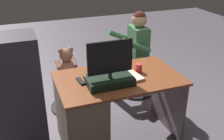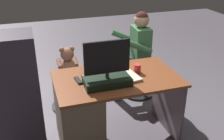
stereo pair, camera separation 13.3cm
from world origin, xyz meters
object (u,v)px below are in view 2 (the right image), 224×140
(computer_mouse, at_px, (84,76))
(cup, at_px, (137,68))
(person, at_px, (135,48))
(desk, at_px, (87,112))
(keyboard, at_px, (111,72))
(visitor_chair, at_px, (139,76))
(tv_remote, at_px, (78,80))
(teddy_bear, at_px, (68,62))
(monitor, at_px, (107,74))
(office_chair_teddy, at_px, (70,89))

(computer_mouse, bearing_deg, cup, 174.75)
(person, bearing_deg, desk, 44.44)
(keyboard, bearing_deg, visitor_chair, -131.47)
(tv_remote, distance_m, teddy_bear, 0.78)
(monitor, distance_m, teddy_bear, 0.98)
(visitor_chair, bearing_deg, desk, 41.98)
(monitor, distance_m, cup, 0.42)
(office_chair_teddy, bearing_deg, tv_remote, 88.88)
(person, bearing_deg, keyboard, 52.16)
(office_chair_teddy, xyz_separation_m, person, (-0.91, -0.05, 0.44))
(computer_mouse, xyz_separation_m, tv_remote, (0.07, 0.06, -0.01))
(monitor, bearing_deg, cup, -156.03)
(office_chair_teddy, bearing_deg, desk, 93.80)
(cup, relative_size, tv_remote, 0.59)
(monitor, height_order, teddy_bear, monitor)
(desk, xyz_separation_m, office_chair_teddy, (0.05, -0.79, -0.14))
(cup, xyz_separation_m, tv_remote, (0.63, 0.01, -0.04))
(monitor, bearing_deg, computer_mouse, -51.60)
(computer_mouse, bearing_deg, tv_remote, 39.57)
(office_chair_teddy, relative_size, person, 0.42)
(keyboard, bearing_deg, office_chair_teddy, -63.32)
(office_chair_teddy, distance_m, person, 1.01)
(tv_remote, bearing_deg, computer_mouse, -146.82)
(cup, bearing_deg, keyboard, -13.65)
(computer_mouse, height_order, teddy_bear, teddy_bear)
(monitor, distance_m, computer_mouse, 0.30)
(cup, height_order, office_chair_teddy, cup)
(person, bearing_deg, monitor, 54.92)
(keyboard, relative_size, person, 0.36)
(desk, bearing_deg, tv_remote, -27.16)
(office_chair_teddy, bearing_deg, teddy_bear, -90.00)
(desk, xyz_separation_m, computer_mouse, (-0.01, -0.10, 0.36))
(monitor, xyz_separation_m, tv_remote, (0.25, -0.16, -0.11))
(cup, bearing_deg, teddy_bear, -51.14)
(monitor, distance_m, tv_remote, 0.31)
(office_chair_teddy, distance_m, visitor_chair, 0.99)
(computer_mouse, relative_size, cup, 1.08)
(cup, height_order, person, person)
(keyboard, bearing_deg, monitor, 64.86)
(teddy_bear, xyz_separation_m, visitor_chair, (-0.99, -0.04, -0.36))
(visitor_chair, bearing_deg, teddy_bear, 2.42)
(visitor_chair, bearing_deg, tv_remote, 38.84)
(desk, relative_size, office_chair_teddy, 2.50)
(monitor, bearing_deg, tv_remote, -32.64)
(keyboard, bearing_deg, computer_mouse, 2.94)
(keyboard, bearing_deg, teddy_bear, -63.73)
(computer_mouse, bearing_deg, teddy_bear, -85.25)
(desk, relative_size, tv_remote, 8.29)
(office_chair_teddy, distance_m, teddy_bear, 0.37)
(computer_mouse, height_order, tv_remote, computer_mouse)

